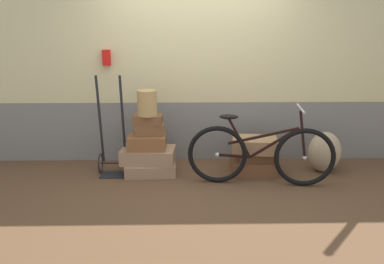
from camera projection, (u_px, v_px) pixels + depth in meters
name	position (u px, v px, depth m)	size (l,w,h in m)	color
ground	(198.00, 182.00, 4.67)	(8.82, 5.20, 0.06)	#513823
station_building	(197.00, 56.00, 5.08)	(6.82, 0.74, 2.89)	slate
suitcase_0	(151.00, 169.00, 4.83)	(0.63, 0.37, 0.15)	#937051
suitcase_1	(148.00, 155.00, 4.81)	(0.67, 0.39, 0.19)	#937051
suitcase_2	(147.00, 142.00, 4.74)	(0.47, 0.29, 0.18)	brown
suitcase_3	(150.00, 129.00, 4.73)	(0.37, 0.22, 0.14)	brown
suitcase_4	(148.00, 120.00, 4.70)	(0.35, 0.21, 0.12)	brown
suitcase_5	(253.00, 166.00, 4.89)	(0.55, 0.45, 0.18)	brown
suitcase_6	(256.00, 155.00, 4.85)	(0.50, 0.39, 0.12)	brown
suitcase_7	(255.00, 145.00, 4.78)	(0.56, 0.38, 0.17)	#9E754C
wicker_basket	(147.00, 103.00, 4.61)	(0.24, 0.24, 0.31)	#A8844C
luggage_trolley	(113.00, 149.00, 4.81)	(0.37, 0.35, 1.27)	black
burlap_sack	(324.00, 152.00, 4.88)	(0.42, 0.35, 0.53)	#9E8966
bicycle	(260.00, 155.00, 4.45)	(1.72, 0.46, 0.95)	black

